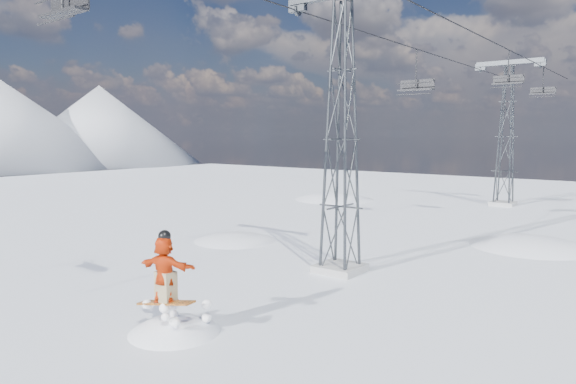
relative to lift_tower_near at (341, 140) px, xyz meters
The scene contains 9 objects.
ground 9.72m from the lift_tower_near, 95.71° to the right, with size 120.00×120.00×0.00m, color white.
snow_terrain 20.81m from the lift_tower_near, 112.81° to the left, with size 39.00×37.00×22.00m.
lift_tower_near is the anchor object (origin of this frame).
lift_tower_far 25.00m from the lift_tower_near, 90.00° to the left, with size 5.20×1.80×11.43m.
haul_cables 12.70m from the lift_tower_near, 90.00° to the left, with size 4.46×51.00×0.06m.
lift_chair_near 11.20m from the lift_tower_near, 101.96° to the right, with size 1.80×0.52×2.24m.
lift_chair_mid 16.67m from the lift_tower_near, 82.24° to the left, with size 1.84×0.53×2.29m.
lift_chair_far 12.97m from the lift_tower_near, 100.08° to the left, with size 2.22×0.64×2.75m.
lift_chair_extra 26.71m from the lift_tower_near, 85.23° to the left, with size 1.85×0.53×2.30m.
Camera 1 is at (11.68, -9.93, 5.72)m, focal length 32.00 mm.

